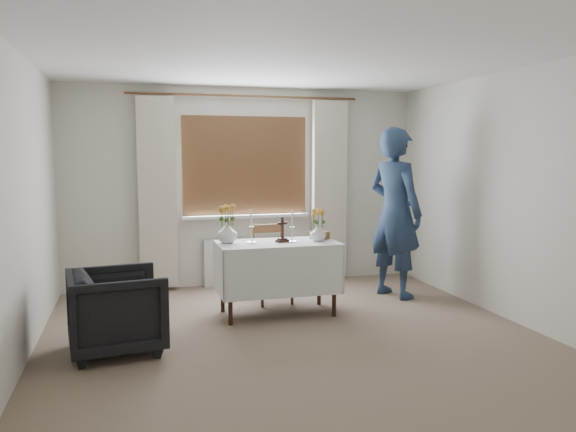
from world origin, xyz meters
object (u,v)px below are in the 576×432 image
object	(u,v)px
altar_table	(277,278)
armchair	(117,311)
flower_vase_right	(318,233)
wooden_cross	(282,230)
flower_vase_left	(227,233)
wooden_chair	(272,264)
person	(395,213)

from	to	relation	value
altar_table	armchair	bearing A→B (deg)	-155.97
altar_table	flower_vase_right	size ratio (longest dim) A/B	7.11
wooden_cross	flower_vase_left	xyz separation A→B (m)	(-0.56, 0.09, -0.02)
armchair	wooden_cross	bearing A→B (deg)	-74.26
armchair	flower_vase_right	xyz separation A→B (m)	(2.02, 0.66, 0.50)
wooden_chair	wooden_cross	xyz separation A→B (m)	(-0.01, -0.49, 0.45)
wooden_cross	flower_vase_right	size ratio (longest dim) A/B	1.50
person	flower_vase_right	world-z (taller)	person
person	altar_table	bearing A→B (deg)	80.13
wooden_chair	flower_vase_left	distance (m)	0.82
altar_table	flower_vase_right	world-z (taller)	flower_vase_right
armchair	wooden_cross	world-z (taller)	wooden_cross
wooden_chair	armchair	xyz separation A→B (m)	(-1.65, -1.19, -0.09)
altar_table	person	bearing A→B (deg)	13.48
person	wooden_chair	bearing A→B (deg)	61.95
altar_table	flower_vase_right	xyz separation A→B (m)	(0.43, -0.04, 0.47)
wooden_cross	flower_vase_right	bearing A→B (deg)	-23.66
wooden_cross	flower_vase_right	world-z (taller)	wooden_cross
wooden_chair	armchair	world-z (taller)	wooden_chair
wooden_cross	wooden_chair	bearing A→B (deg)	70.51
flower_vase_right	wooden_cross	bearing A→B (deg)	174.26
armchair	flower_vase_right	distance (m)	2.18
person	flower_vase_left	bearing A→B (deg)	74.32
flower_vase_left	flower_vase_right	world-z (taller)	flower_vase_left
wooden_cross	flower_vase_left	size ratio (longest dim) A/B	1.24
altar_table	armchair	size ratio (longest dim) A/B	1.60
wooden_chair	flower_vase_left	bearing A→B (deg)	-150.10
person	wooden_cross	xyz separation A→B (m)	(-1.46, -0.37, -0.09)
wooden_cross	armchair	bearing A→B (deg)	-174.70
wooden_chair	wooden_cross	distance (m)	0.66
armchair	person	xyz separation A→B (m)	(3.10, 1.07, 0.64)
person	flower_vase_left	xyz separation A→B (m)	(-2.02, -0.27, -0.12)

